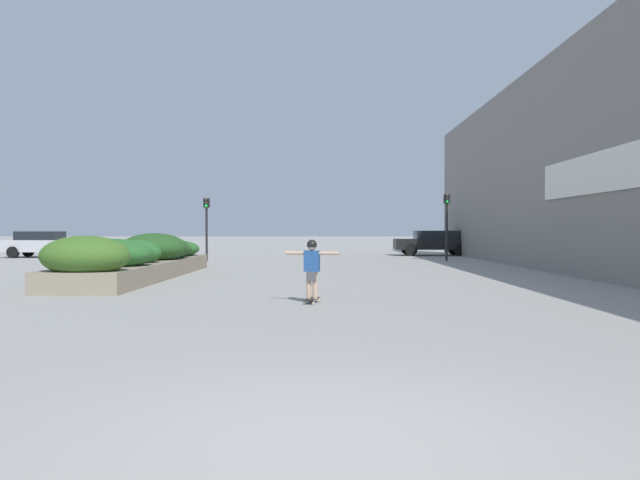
# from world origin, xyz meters

# --- Properties ---
(ground_plane) EXTENTS (300.00, 300.00, 0.00)m
(ground_plane) POSITION_xyz_m (0.00, 0.00, 0.00)
(ground_plane) COLOR gray
(building_wall_right) EXTENTS (0.67, 43.91, 7.77)m
(building_wall_right) POSITION_xyz_m (8.24, 15.07, 3.88)
(building_wall_right) COLOR gray
(building_wall_right) RESTS_ON ground_plane
(planter_box) EXTENTS (2.33, 11.08, 1.40)m
(planter_box) POSITION_xyz_m (-5.79, 15.20, 0.64)
(planter_box) COLOR gray
(planter_box) RESTS_ON ground_plane
(skateboard) EXTENTS (0.34, 0.69, 0.09)m
(skateboard) POSITION_xyz_m (-0.30, 8.41, 0.07)
(skateboard) COLOR black
(skateboard) RESTS_ON ground_plane
(skateboarder) EXTENTS (1.12, 0.31, 1.21)m
(skateboarder) POSITION_xyz_m (-0.30, 8.41, 0.82)
(skateboarder) COLOR tan
(skateboarder) RESTS_ON skateboard
(car_center_left) EXTENTS (4.02, 1.95, 1.44)m
(car_center_left) POSITION_xyz_m (-15.55, 29.83, 0.76)
(car_center_left) COLOR #BCBCC1
(car_center_left) RESTS_ON ground_plane
(car_center_right) EXTENTS (4.59, 1.89, 1.48)m
(car_center_right) POSITION_xyz_m (6.50, 32.79, 0.80)
(car_center_right) COLOR black
(car_center_right) RESTS_ON ground_plane
(traffic_light_left) EXTENTS (0.28, 0.30, 3.05)m
(traffic_light_left) POSITION_xyz_m (-5.76, 25.88, 2.11)
(traffic_light_left) COLOR black
(traffic_light_left) RESTS_ON ground_plane
(traffic_light_right) EXTENTS (0.28, 0.30, 3.26)m
(traffic_light_right) POSITION_xyz_m (5.95, 26.16, 2.24)
(traffic_light_right) COLOR black
(traffic_light_right) RESTS_ON ground_plane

